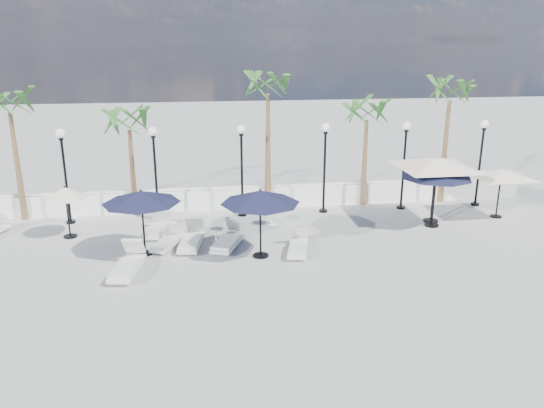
{
  "coord_description": "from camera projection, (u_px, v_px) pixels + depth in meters",
  "views": [
    {
      "loc": [
        -1.72,
        -14.77,
        7.14
      ],
      "look_at": [
        0.79,
        3.16,
        1.5
      ],
      "focal_mm": 35.0,
      "sensor_mm": 36.0,
      "label": 1
    }
  ],
  "objects": [
    {
      "name": "ground",
      "position": [
        261.0,
        282.0,
        16.32
      ],
      "size": [
        100.0,
        100.0,
        0.0
      ],
      "primitive_type": "plane",
      "color": "#969692",
      "rests_on": "ground"
    },
    {
      "name": "balustrade",
      "position": [
        240.0,
        198.0,
        23.27
      ],
      "size": [
        26.0,
        0.3,
        1.01
      ],
      "color": "white",
      "rests_on": "ground"
    },
    {
      "name": "lamppost_1",
      "position": [
        64.0,
        163.0,
        20.79
      ],
      "size": [
        0.36,
        0.36,
        3.84
      ],
      "color": "black",
      "rests_on": "ground"
    },
    {
      "name": "lamppost_2",
      "position": [
        155.0,
        160.0,
        21.26
      ],
      "size": [
        0.36,
        0.36,
        3.84
      ],
      "color": "black",
      "rests_on": "ground"
    },
    {
      "name": "lamppost_3",
      "position": [
        242.0,
        158.0,
        21.72
      ],
      "size": [
        0.36,
        0.36,
        3.84
      ],
      "color": "black",
      "rests_on": "ground"
    },
    {
      "name": "lamppost_4",
      "position": [
        325.0,
        155.0,
        22.19
      ],
      "size": [
        0.36,
        0.36,
        3.84
      ],
      "color": "black",
      "rests_on": "ground"
    },
    {
      "name": "lamppost_5",
      "position": [
        405.0,
        153.0,
        22.65
      ],
      "size": [
        0.36,
        0.36,
        3.84
      ],
      "color": "black",
      "rests_on": "ground"
    },
    {
      "name": "lamppost_6",
      "position": [
        481.0,
        151.0,
        23.12
      ],
      "size": [
        0.36,
        0.36,
        3.84
      ],
      "color": "black",
      "rests_on": "ground"
    },
    {
      "name": "palm_0",
      "position": [
        9.0,
        109.0,
        20.68
      ],
      "size": [
        2.6,
        2.6,
        5.5
      ],
      "color": "brown",
      "rests_on": "ground"
    },
    {
      "name": "palm_1",
      "position": [
        129.0,
        126.0,
        21.51
      ],
      "size": [
        2.6,
        2.6,
        4.7
      ],
      "color": "brown",
      "rests_on": "ground"
    },
    {
      "name": "palm_2",
      "position": [
        268.0,
        91.0,
        21.86
      ],
      "size": [
        2.6,
        2.6,
        6.1
      ],
      "color": "brown",
      "rests_on": "ground"
    },
    {
      "name": "palm_3",
      "position": [
        367.0,
        117.0,
        22.78
      ],
      "size": [
        2.6,
        2.6,
        4.9
      ],
      "color": "brown",
      "rests_on": "ground"
    },
    {
      "name": "palm_4",
      "position": [
        450.0,
        97.0,
        23.04
      ],
      "size": [
        2.6,
        2.6,
        5.7
      ],
      "color": "brown",
      "rests_on": "ground"
    },
    {
      "name": "lounger_1",
      "position": [
        168.0,
        241.0,
        18.99
      ],
      "size": [
        1.24,
        1.9,
        0.68
      ],
      "rotation": [
        0.0,
        0.0,
        -0.4
      ],
      "color": "silver",
      "rests_on": "ground"
    },
    {
      "name": "lounger_2",
      "position": [
        156.0,
        228.0,
        20.26
      ],
      "size": [
        0.87,
        1.93,
        0.7
      ],
      "rotation": [
        0.0,
        0.0,
        -0.15
      ],
      "color": "silver",
      "rests_on": "ground"
    },
    {
      "name": "lounger_3",
      "position": [
        191.0,
        239.0,
        19.04
      ],
      "size": [
        1.02,
        2.19,
        0.79
      ],
      "rotation": [
        0.0,
        0.0,
        -0.17
      ],
      "color": "silver",
      "rests_on": "ground"
    },
    {
      "name": "lounger_4",
      "position": [
        127.0,
        265.0,
        16.85
      ],
      "size": [
        1.04,
        2.24,
        0.81
      ],
      "rotation": [
        0.0,
        0.0,
        -0.16
      ],
      "color": "silver",
      "rests_on": "ground"
    },
    {
      "name": "lounger_5",
      "position": [
        228.0,
        240.0,
        19.0
      ],
      "size": [
        1.41,
        2.22,
        0.79
      ],
      "rotation": [
        0.0,
        0.0,
        -0.38
      ],
      "color": "silver",
      "rests_on": "ground"
    },
    {
      "name": "lounger_6",
      "position": [
        298.0,
        246.0,
        18.53
      ],
      "size": [
        1.07,
        2.01,
        0.72
      ],
      "rotation": [
        0.0,
        0.0,
        -0.25
      ],
      "color": "silver",
      "rests_on": "ground"
    },
    {
      "name": "side_table_1",
      "position": [
        216.0,
        234.0,
        19.46
      ],
      "size": [
        0.51,
        0.51,
        0.5
      ],
      "color": "silver",
      "rests_on": "ground"
    },
    {
      "name": "side_table_2",
      "position": [
        271.0,
        216.0,
        21.24
      ],
      "size": [
        0.59,
        0.59,
        0.58
      ],
      "color": "silver",
      "rests_on": "ground"
    },
    {
      "name": "parasol_navy_left",
      "position": [
        141.0,
        197.0,
        17.8
      ],
      "size": [
        2.65,
        2.65,
        2.34
      ],
      "color": "black",
      "rests_on": "ground"
    },
    {
      "name": "parasol_navy_mid",
      "position": [
        260.0,
        197.0,
        17.59
      ],
      "size": [
        2.69,
        2.69,
        2.41
      ],
      "color": "black",
      "rests_on": "ground"
    },
    {
      "name": "parasol_navy_right",
      "position": [
        436.0,
        172.0,
        20.55
      ],
      "size": [
        2.79,
        2.79,
        2.5
      ],
      "color": "black",
      "rests_on": "ground"
    },
    {
      "name": "parasol_cream_sq_a",
      "position": [
        437.0,
        158.0,
        20.92
      ],
      "size": [
        5.84,
        5.84,
        2.87
      ],
      "color": "black",
      "rests_on": "ground"
    },
    {
      "name": "parasol_cream_sq_b",
      "position": [
        502.0,
        170.0,
        21.65
      ],
      "size": [
        4.41,
        4.41,
        2.21
      ],
      "color": "black",
      "rests_on": "ground"
    },
    {
      "name": "parasol_cream_small",
      "position": [
        65.0,
        193.0,
        19.51
      ],
      "size": [
        1.63,
        1.63,
        2.0
      ],
      "color": "black",
      "rests_on": "ground"
    }
  ]
}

